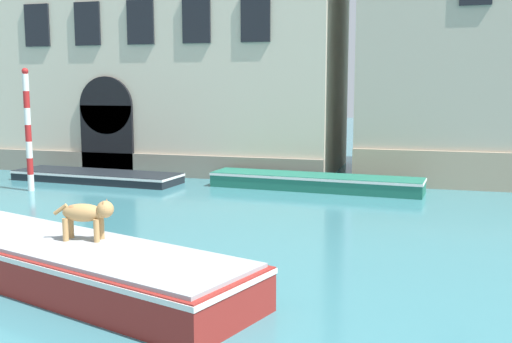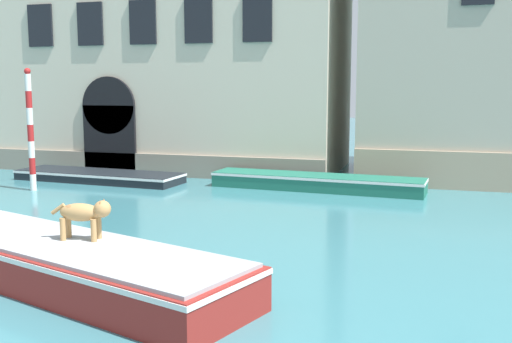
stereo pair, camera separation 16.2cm
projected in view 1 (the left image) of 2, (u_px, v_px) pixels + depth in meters
palazzo_left at (174, 13)px, 24.52m from camera, size 13.61×6.13×12.64m
boat_foreground at (71, 263)px, 10.09m from camera, size 7.28×4.04×0.74m
dog_on_deck at (87, 213)px, 10.14m from camera, size 1.06×0.41×0.71m
boat_moored_near_palazzo at (97, 176)px, 21.15m from camera, size 6.28×2.12×0.35m
boat_moored_far at (315, 182)px, 19.47m from camera, size 7.01×1.88×0.49m
mooring_pole_0 at (28, 130)px, 19.00m from camera, size 0.20×0.20×3.91m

